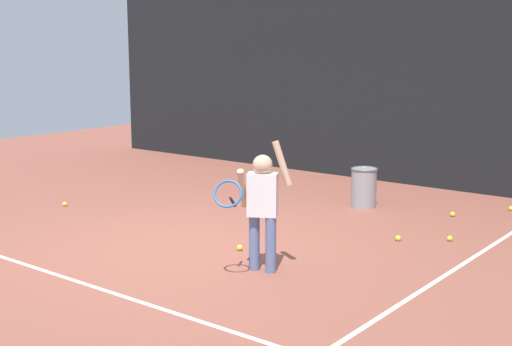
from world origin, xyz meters
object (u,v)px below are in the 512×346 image
at_px(ball_hopper, 364,187).
at_px(tennis_player, 261,202).
at_px(tennis_ball_4, 511,208).
at_px(tennis_ball_5, 398,238).
at_px(tennis_ball_1, 240,248).
at_px(tennis_ball_3, 65,204).
at_px(tennis_ball_2, 450,238).
at_px(tennis_ball_0, 453,214).

bearing_deg(ball_hopper, tennis_player, -79.31).
distance_m(tennis_ball_4, tennis_ball_5, 2.43).
bearing_deg(tennis_ball_4, tennis_ball_5, -103.08).
bearing_deg(tennis_ball_5, tennis_ball_1, -130.18).
distance_m(tennis_ball_1, tennis_ball_4, 4.21).
distance_m(ball_hopper, tennis_ball_3, 4.30).
height_order(tennis_ball_2, tennis_ball_5, same).
bearing_deg(tennis_ball_1, tennis_ball_2, 46.80).
bearing_deg(tennis_player, tennis_ball_2, 36.21).
xyz_separation_m(tennis_ball_0, tennis_ball_2, (0.44, -1.17, 0.00)).
xyz_separation_m(tennis_ball_2, tennis_ball_3, (-5.09, -1.67, 0.00)).
bearing_deg(tennis_ball_2, tennis_ball_4, 88.16).
relative_size(ball_hopper, tennis_ball_0, 8.52).
height_order(tennis_player, tennis_ball_4, tennis_player).
relative_size(tennis_ball_1, tennis_ball_3, 1.00).
bearing_deg(tennis_ball_5, tennis_ball_0, 88.48).
bearing_deg(tennis_ball_4, tennis_ball_2, -91.84).
xyz_separation_m(tennis_ball_2, tennis_ball_5, (-0.49, -0.37, 0.00)).
height_order(tennis_player, tennis_ball_0, tennis_player).
xyz_separation_m(tennis_ball_3, tennis_ball_4, (5.15, 3.67, 0.00)).
height_order(tennis_ball_2, tennis_ball_3, same).
xyz_separation_m(tennis_ball_0, tennis_ball_1, (-1.27, -2.99, 0.00)).
relative_size(tennis_player, tennis_ball_2, 20.46).
relative_size(tennis_ball_3, tennis_ball_5, 1.00).
height_order(tennis_player, tennis_ball_5, tennis_player).
bearing_deg(tennis_ball_3, ball_hopper, 37.59).
bearing_deg(tennis_ball_3, tennis_player, -8.25).
xyz_separation_m(tennis_ball_0, tennis_ball_4, (0.51, 0.83, 0.00)).
bearing_deg(tennis_ball_1, tennis_ball_4, 65.03).
bearing_deg(tennis_ball_1, ball_hopper, 89.44).
distance_m(tennis_ball_0, tennis_ball_2, 1.25).
height_order(tennis_ball_0, tennis_ball_4, same).
xyz_separation_m(ball_hopper, tennis_ball_0, (1.24, 0.22, -0.26)).
xyz_separation_m(tennis_player, tennis_ball_2, (1.08, 2.25, -0.69)).
xyz_separation_m(tennis_player, tennis_ball_4, (1.15, 4.25, -0.69)).
height_order(tennis_ball_0, tennis_ball_5, same).
xyz_separation_m(ball_hopper, tennis_ball_1, (-0.03, -2.77, -0.26)).
xyz_separation_m(ball_hopper, tennis_ball_4, (1.75, 1.05, -0.26)).
height_order(tennis_ball_1, tennis_ball_2, same).
bearing_deg(tennis_ball_4, ball_hopper, -149.05).
bearing_deg(ball_hopper, tennis_ball_0, 10.12).
bearing_deg(tennis_player, ball_hopper, 72.62).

